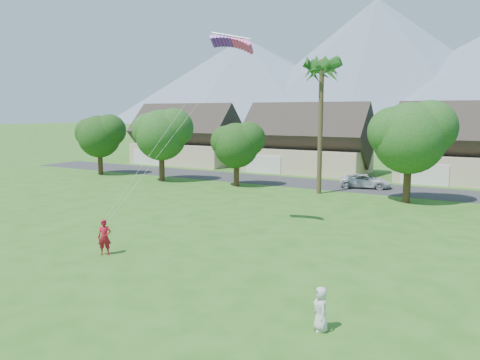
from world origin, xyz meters
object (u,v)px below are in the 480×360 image
Objects in this scene: parafoil_kite at (233,41)px; kite_flyer at (105,237)px; watcher at (321,309)px; parked_car at (365,181)px.

kite_flyer is at bearing -125.33° from parafoil_kite.
watcher is 0.57× the size of parafoil_kite.
watcher is at bearing -44.28° from kite_flyer.
watcher reaches higher than parked_car.
parafoil_kite is (-2.86, -21.47, 11.23)m from parked_car.
parked_car is (-6.93, 31.97, -0.10)m from watcher.
watcher is 18.16m from parafoil_kite.
parafoil_kite reaches higher than kite_flyer.
watcher is 32.71m from parked_car.
kite_flyer is 13.46m from watcher.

